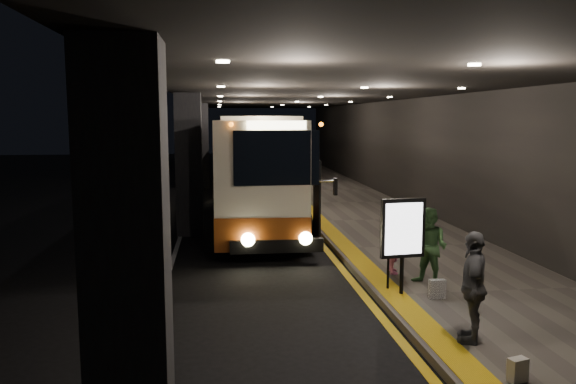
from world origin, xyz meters
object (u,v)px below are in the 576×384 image
coach_main (260,175)px  bag_polka (437,289)px  coach_second (249,154)px  stanchion_post (388,262)px  info_sign (403,230)px  bag_plain (518,370)px  passenger_waiting_grey (473,287)px  passenger_waiting_green (430,247)px  passenger_boarding (394,239)px

coach_main → bag_polka: (2.80, -8.91, -1.38)m
coach_second → stanchion_post: coach_second is taller
coach_main → info_sign: coach_main is taller
bag_plain → stanchion_post: 4.23m
bag_polka → bag_plain: bag_polka is taller
bag_polka → passenger_waiting_grey: bearing=-97.5°
coach_second → bag_plain: bearing=-87.4°
coach_second → bag_plain: (2.25, -24.30, -1.36)m
coach_second → passenger_waiting_green: coach_second is taller
coach_second → info_sign: size_ratio=5.79×
coach_main → stanchion_post: size_ratio=10.08×
passenger_waiting_grey → stanchion_post: (-0.50, 2.80, -0.31)m
bag_plain → coach_second: bearing=95.3°
passenger_boarding → bag_polka: 2.02m
coach_second → bag_polka: 21.03m
passenger_boarding → bag_plain: passenger_boarding is taller
passenger_waiting_green → coach_main: bearing=162.6°
bag_plain → passenger_boarding: bearing=90.2°
passenger_waiting_green → info_sign: (-0.76, -0.52, 0.48)m
passenger_boarding → bag_plain: bearing=-172.8°
passenger_waiting_grey → bag_polka: passenger_waiting_grey is taller
coach_main → passenger_waiting_green: 8.61m
passenger_boarding → stanchion_post: 1.31m
passenger_waiting_green → info_sign: 1.04m
coach_main → info_sign: 8.85m
bag_plain → info_sign: 3.99m
bag_plain → info_sign: info_sign is taller
coach_second → passenger_waiting_grey: bearing=-87.1°
bag_plain → info_sign: (-0.34, 3.81, 1.14)m
info_sign → stanchion_post: bearing=107.7°
coach_second → passenger_boarding: coach_second is taller
coach_main → bag_polka: 9.44m
passenger_waiting_grey → info_sign: (-0.33, 2.43, 0.42)m
coach_main → passenger_waiting_green: coach_main is taller
passenger_boarding → bag_plain: 5.41m
stanchion_post → passenger_boarding: bearing=67.8°
passenger_boarding → info_sign: 1.68m
coach_second → passenger_waiting_grey: size_ratio=6.32×
passenger_waiting_grey → info_sign: 2.49m
coach_second → info_sign: bearing=-87.4°
passenger_boarding → bag_polka: bearing=-164.5°
coach_main → passenger_boarding: bearing=-66.8°
bag_polka → info_sign: size_ratio=0.20×
coach_second → passenger_waiting_grey: (2.24, -22.93, -0.63)m
passenger_boarding → stanchion_post: (-0.49, -1.19, -0.21)m
bag_polka → bag_plain: bearing=-94.4°
coach_main → passenger_waiting_grey: 11.30m
passenger_waiting_green → bag_polka: bearing=-47.9°
coach_second → info_sign: (1.91, -20.50, -0.22)m
bag_polka → passenger_waiting_green: bearing=79.6°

